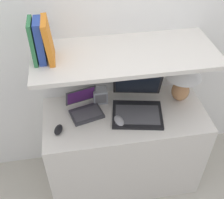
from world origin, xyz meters
name	(u,v)px	position (x,y,z in m)	size (l,w,h in m)	color
wall_back	(118,31)	(0.00, 0.59, 1.20)	(6.00, 0.05, 2.40)	white
desk	(124,148)	(0.00, 0.26, 0.37)	(1.13, 0.52, 0.73)	silver
back_riser	(118,104)	(0.00, 0.54, 0.58)	(1.13, 0.04, 1.16)	white
shelf	(125,55)	(0.00, 0.33, 1.18)	(1.13, 0.47, 0.03)	silver
table_lamp	(184,73)	(0.42, 0.35, 0.97)	(0.25, 0.25, 0.36)	#B27A4C
laptop_large	(137,105)	(0.09, 0.29, 0.78)	(0.40, 0.42, 0.25)	black
laptop_small	(85,108)	(-0.27, 0.33, 0.77)	(0.26, 0.26, 0.17)	#333338
computer_mouse	(119,121)	(-0.06, 0.19, 0.75)	(0.08, 0.11, 0.04)	#99999E
second_mouse	(58,130)	(-0.46, 0.17, 0.75)	(0.07, 0.10, 0.04)	black
router_box	(100,96)	(-0.15, 0.42, 0.79)	(0.10, 0.08, 0.11)	gray
book_green	(33,42)	(-0.52, 0.33, 1.31)	(0.02, 0.15, 0.25)	#2D7042
book_blue	(40,41)	(-0.49, 0.33, 1.31)	(0.04, 0.14, 0.25)	#284293
book_orange	(48,40)	(-0.44, 0.33, 1.31)	(0.05, 0.18, 0.25)	orange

